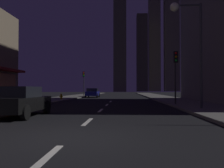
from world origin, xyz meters
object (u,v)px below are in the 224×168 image
fire_hydrant_far_left (61,97)px  traffic_light_near_right (176,65)px  traffic_light_far_left (84,78)px  street_lamp_right (187,29)px  car_parked_near (19,101)px  car_parked_far (93,93)px

fire_hydrant_far_left → traffic_light_near_right: traffic_light_near_right is taller
fire_hydrant_far_left → traffic_light_far_left: traffic_light_far_left is taller
fire_hydrant_far_left → street_lamp_right: 17.42m
car_parked_near → car_parked_far: size_ratio=1.00×
traffic_light_near_right → street_lamp_right: size_ratio=0.64×
fire_hydrant_far_left → traffic_light_far_left: bearing=88.2°
car_parked_far → traffic_light_far_left: (-1.90, 2.73, 2.45)m
traffic_light_far_left → street_lamp_right: 27.65m
car_parked_near → traffic_light_near_right: (9.10, 7.69, 2.45)m
traffic_light_near_right → car_parked_near: bearing=-139.8°
fire_hydrant_far_left → street_lamp_right: street_lamp_right is taller
traffic_light_near_right → traffic_light_far_left: 23.99m
car_parked_near → fire_hydrant_far_left: bearing=98.1°
car_parked_near → traffic_light_near_right: 12.16m
car_parked_far → traffic_light_near_right: (9.10, -18.59, 2.45)m
traffic_light_far_left → car_parked_far: bearing=-55.2°
car_parked_far → car_parked_near: bearing=-90.0°
car_parked_far → fire_hydrant_far_left: (-2.30, -10.17, -0.29)m
car_parked_near → car_parked_far: (0.00, 26.28, 0.00)m
car_parked_far → fire_hydrant_far_left: 10.43m
car_parked_far → traffic_light_near_right: bearing=-63.9°
car_parked_near → street_lamp_right: bearing=22.2°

